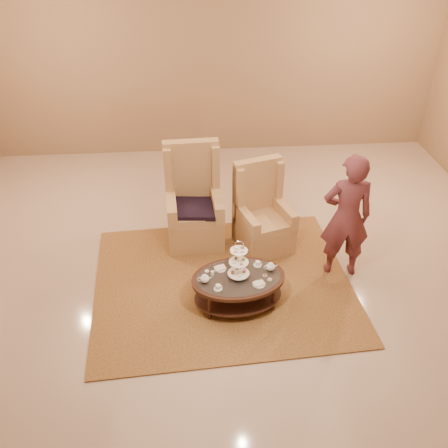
{
  "coord_description": "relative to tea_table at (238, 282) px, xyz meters",
  "views": [
    {
      "loc": [
        -0.54,
        -4.72,
        4.13
      ],
      "look_at": [
        -0.14,
        0.2,
        0.82
      ],
      "focal_mm": 40.0,
      "sensor_mm": 36.0,
      "label": 1
    }
  ],
  "objects": [
    {
      "name": "ground",
      "position": [
        0.01,
        0.31,
        -0.33
      ],
      "size": [
        8.0,
        8.0,
        0.0
      ],
      "primitive_type": "plane",
      "color": "tan",
      "rests_on": "ground"
    },
    {
      "name": "ceiling",
      "position": [
        0.01,
        0.31,
        -0.33
      ],
      "size": [
        8.0,
        8.0,
        0.02
      ],
      "primitive_type": "cube",
      "color": "beige",
      "rests_on": "ground"
    },
    {
      "name": "wall_back",
      "position": [
        0.01,
        4.31,
        1.42
      ],
      "size": [
        8.0,
        0.04,
        3.5
      ],
      "primitive_type": "cube",
      "color": "#977352",
      "rests_on": "ground"
    },
    {
      "name": "rug",
      "position": [
        -0.15,
        0.38,
        -0.33
      ],
      "size": [
        3.33,
        2.83,
        0.02
      ],
      "rotation": [
        0.0,
        0.0,
        0.06
      ],
      "color": "olive",
      "rests_on": "ground"
    },
    {
      "name": "tea_table",
      "position": [
        0.0,
        0.0,
        0.0
      ],
      "size": [
        1.18,
        0.88,
        0.92
      ],
      "rotation": [
        0.0,
        0.0,
        0.12
      ],
      "color": "black",
      "rests_on": "ground"
    },
    {
      "name": "armchair_left",
      "position": [
        -0.47,
        1.44,
        0.13
      ],
      "size": [
        0.78,
        0.81,
        1.38
      ],
      "rotation": [
        0.0,
        0.0,
        0.05
      ],
      "color": "tan",
      "rests_on": "ground"
    },
    {
      "name": "armchair_right",
      "position": [
        0.44,
        1.18,
        0.08
      ],
      "size": [
        0.83,
        0.85,
        1.23
      ],
      "rotation": [
        0.0,
        0.0,
        0.3
      ],
      "color": "tan",
      "rests_on": "ground"
    },
    {
      "name": "person",
      "position": [
        1.37,
        0.51,
        0.5
      ],
      "size": [
        0.64,
        0.45,
        1.67
      ],
      "rotation": [
        0.0,
        0.0,
        3.06
      ],
      "color": "#5E282E",
      "rests_on": "ground"
    }
  ]
}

